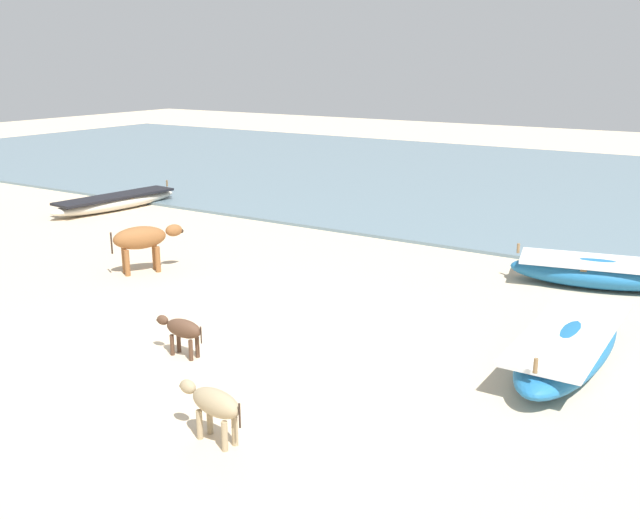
{
  "coord_description": "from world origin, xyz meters",
  "views": [
    {
      "loc": [
        6.91,
        -8.13,
        4.43
      ],
      "look_at": [
        -0.37,
        3.29,
        0.6
      ],
      "focal_mm": 40.24,
      "sensor_mm": 36.0,
      "label": 1
    }
  ],
  "objects_px": {
    "calf_near_dun": "(214,404)",
    "calf_far_dark": "(182,330)",
    "fishing_boat_0": "(596,272)",
    "cow_adult_brown": "(142,239)",
    "fishing_boat_3": "(569,345)",
    "fishing_boat_1": "(116,202)"
  },
  "relations": [
    {
      "from": "calf_near_dun",
      "to": "calf_far_dark",
      "type": "xyz_separation_m",
      "value": [
        -2.09,
        1.69,
        -0.06
      ]
    },
    {
      "from": "fishing_boat_0",
      "to": "cow_adult_brown",
      "type": "height_order",
      "value": "cow_adult_brown"
    },
    {
      "from": "fishing_boat_0",
      "to": "calf_near_dun",
      "type": "relative_size",
      "value": 3.36
    },
    {
      "from": "calf_near_dun",
      "to": "calf_far_dark",
      "type": "relative_size",
      "value": 1.13
    },
    {
      "from": "fishing_boat_3",
      "to": "calf_near_dun",
      "type": "relative_size",
      "value": 3.79
    },
    {
      "from": "fishing_boat_3",
      "to": "calf_far_dark",
      "type": "height_order",
      "value": "fishing_boat_3"
    },
    {
      "from": "fishing_boat_0",
      "to": "calf_far_dark",
      "type": "distance_m",
      "value": 8.38
    },
    {
      "from": "fishing_boat_3",
      "to": "calf_near_dun",
      "type": "bearing_deg",
      "value": -33.32
    },
    {
      "from": "fishing_boat_0",
      "to": "calf_near_dun",
      "type": "xyz_separation_m",
      "value": [
        -2.48,
        -8.72,
        0.19
      ]
    },
    {
      "from": "fishing_boat_0",
      "to": "calf_near_dun",
      "type": "height_order",
      "value": "fishing_boat_0"
    },
    {
      "from": "calf_near_dun",
      "to": "calf_far_dark",
      "type": "height_order",
      "value": "calf_near_dun"
    },
    {
      "from": "fishing_boat_1",
      "to": "calf_far_dark",
      "type": "bearing_deg",
      "value": -120.68
    },
    {
      "from": "fishing_boat_0",
      "to": "cow_adult_brown",
      "type": "relative_size",
      "value": 2.43
    },
    {
      "from": "fishing_boat_0",
      "to": "fishing_boat_3",
      "type": "bearing_deg",
      "value": 84.36
    },
    {
      "from": "fishing_boat_3",
      "to": "cow_adult_brown",
      "type": "xyz_separation_m",
      "value": [
        -8.88,
        0.01,
        0.42
      ]
    },
    {
      "from": "calf_near_dun",
      "to": "calf_far_dark",
      "type": "distance_m",
      "value": 2.69
    },
    {
      "from": "fishing_boat_3",
      "to": "calf_near_dun",
      "type": "xyz_separation_m",
      "value": [
        -2.98,
        -4.57,
        0.19
      ]
    },
    {
      "from": "calf_near_dun",
      "to": "calf_far_dark",
      "type": "bearing_deg",
      "value": -32.11
    },
    {
      "from": "fishing_boat_0",
      "to": "fishing_boat_3",
      "type": "distance_m",
      "value": 4.18
    },
    {
      "from": "fishing_boat_0",
      "to": "fishing_boat_1",
      "type": "bearing_deg",
      "value": -12.95
    },
    {
      "from": "fishing_boat_1",
      "to": "calf_near_dun",
      "type": "xyz_separation_m",
      "value": [
        11.46,
        -8.82,
        0.25
      ]
    },
    {
      "from": "fishing_boat_0",
      "to": "fishing_boat_1",
      "type": "distance_m",
      "value": 13.95
    }
  ]
}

